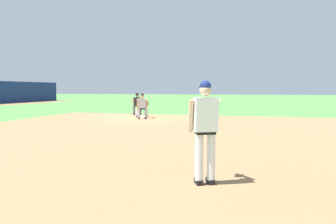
% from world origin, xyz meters
% --- Properties ---
extents(ground_plane, '(160.00, 160.00, 0.00)m').
position_xyz_m(ground_plane, '(0.00, 0.00, 0.00)').
color(ground_plane, '#518942').
extents(infield_dirt_patch, '(18.00, 18.00, 0.01)m').
position_xyz_m(infield_dirt_patch, '(-6.20, -2.80, 0.00)').
color(infield_dirt_patch, '#9E754C').
rests_on(infield_dirt_patch, ground).
extents(first_base_bag, '(0.38, 0.38, 0.09)m').
position_xyz_m(first_base_bag, '(0.00, 0.00, 0.04)').
color(first_base_bag, white).
rests_on(first_base_bag, ground).
extents(baseball, '(0.07, 0.07, 0.07)m').
position_xyz_m(baseball, '(-5.68, -2.57, 0.04)').
color(baseball, white).
rests_on(baseball, ground).
extents(pitcher, '(0.82, 0.59, 1.86)m').
position_xyz_m(pitcher, '(-12.36, -5.59, 1.06)').
color(pitcher, black).
rests_on(pitcher, ground).
extents(first_baseman, '(0.84, 0.98, 1.34)m').
position_xyz_m(first_baseman, '(0.37, 0.10, 0.73)').
color(first_baseman, black).
rests_on(first_baseman, ground).
extents(baserunner, '(0.58, 0.67, 1.46)m').
position_xyz_m(baserunner, '(-0.69, -0.28, 0.79)').
color(baserunner, black).
rests_on(baserunner, ground).
extents(umpire, '(0.60, 0.67, 1.46)m').
position_xyz_m(umpire, '(1.99, 1.02, 0.79)').
color(umpire, black).
rests_on(umpire, ground).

